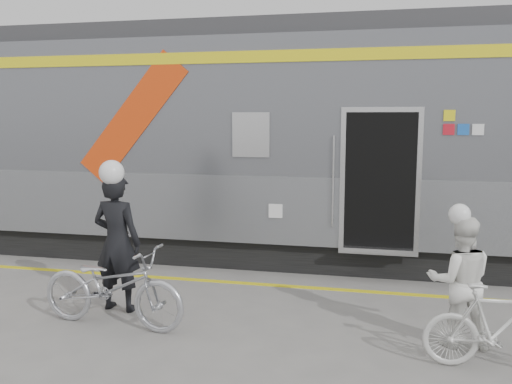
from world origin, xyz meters
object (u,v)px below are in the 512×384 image
(man, at_px, (117,242))
(bicycle_left, at_px, (112,286))
(woman, at_px, (460,281))
(bicycle_right, at_px, (498,327))

(man, distance_m, bicycle_left, 0.71)
(man, distance_m, woman, 4.22)
(man, xyz_separation_m, bicycle_left, (0.20, -0.55, -0.41))
(bicycle_left, relative_size, woman, 1.30)
(woman, xyz_separation_m, bicycle_right, (0.30, -0.55, -0.29))
(man, relative_size, woman, 1.24)
(man, bearing_deg, bicycle_left, 115.47)
(man, height_order, bicycle_left, man)
(man, xyz_separation_m, bicycle_right, (4.52, -0.76, -0.47))
(bicycle_right, bearing_deg, woman, 24.91)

